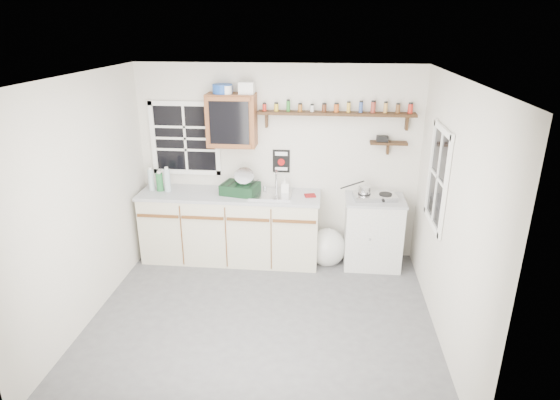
{
  "coord_description": "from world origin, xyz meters",
  "views": [
    {
      "loc": [
        0.62,
        -4.19,
        2.95
      ],
      "look_at": [
        0.14,
        0.55,
        1.14
      ],
      "focal_mm": 30.0,
      "sensor_mm": 36.0,
      "label": 1
    }
  ],
  "objects_px": {
    "right_cabinet": "(373,232)",
    "spice_shelf": "(338,113)",
    "main_cabinet": "(231,226)",
    "dish_rack": "(241,186)",
    "hotplate": "(375,196)",
    "upper_cabinet": "(232,120)"
  },
  "relations": [
    {
      "from": "dish_rack",
      "to": "hotplate",
      "type": "bearing_deg",
      "value": 12.39
    },
    {
      "from": "spice_shelf",
      "to": "main_cabinet",
      "type": "bearing_deg",
      "value": -170.89
    },
    {
      "from": "spice_shelf",
      "to": "hotplate",
      "type": "height_order",
      "value": "spice_shelf"
    },
    {
      "from": "hotplate",
      "to": "spice_shelf",
      "type": "bearing_deg",
      "value": 150.04
    },
    {
      "from": "spice_shelf",
      "to": "dish_rack",
      "type": "distance_m",
      "value": 1.49
    },
    {
      "from": "hotplate",
      "to": "right_cabinet",
      "type": "bearing_deg",
      "value": 52.8
    },
    {
      "from": "right_cabinet",
      "to": "dish_rack",
      "type": "relative_size",
      "value": 1.8
    },
    {
      "from": "main_cabinet",
      "to": "hotplate",
      "type": "height_order",
      "value": "hotplate"
    },
    {
      "from": "upper_cabinet",
      "to": "dish_rack",
      "type": "xyz_separation_m",
      "value": [
        0.12,
        -0.14,
        -0.8
      ]
    },
    {
      "from": "main_cabinet",
      "to": "right_cabinet",
      "type": "distance_m",
      "value": 1.84
    },
    {
      "from": "spice_shelf",
      "to": "hotplate",
      "type": "bearing_deg",
      "value": -22.76
    },
    {
      "from": "right_cabinet",
      "to": "upper_cabinet",
      "type": "distance_m",
      "value": 2.26
    },
    {
      "from": "right_cabinet",
      "to": "spice_shelf",
      "type": "height_order",
      "value": "spice_shelf"
    },
    {
      "from": "main_cabinet",
      "to": "dish_rack",
      "type": "height_order",
      "value": "dish_rack"
    },
    {
      "from": "upper_cabinet",
      "to": "hotplate",
      "type": "bearing_deg",
      "value": -4.42
    },
    {
      "from": "right_cabinet",
      "to": "spice_shelf",
      "type": "distance_m",
      "value": 1.57
    },
    {
      "from": "hotplate",
      "to": "dish_rack",
      "type": "bearing_deg",
      "value": 172.72
    },
    {
      "from": "spice_shelf",
      "to": "right_cabinet",
      "type": "bearing_deg",
      "value": -20.33
    },
    {
      "from": "spice_shelf",
      "to": "dish_rack",
      "type": "height_order",
      "value": "spice_shelf"
    },
    {
      "from": "right_cabinet",
      "to": "upper_cabinet",
      "type": "height_order",
      "value": "upper_cabinet"
    },
    {
      "from": "spice_shelf",
      "to": "dish_rack",
      "type": "relative_size",
      "value": 3.77
    },
    {
      "from": "upper_cabinet",
      "to": "spice_shelf",
      "type": "height_order",
      "value": "upper_cabinet"
    }
  ]
}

